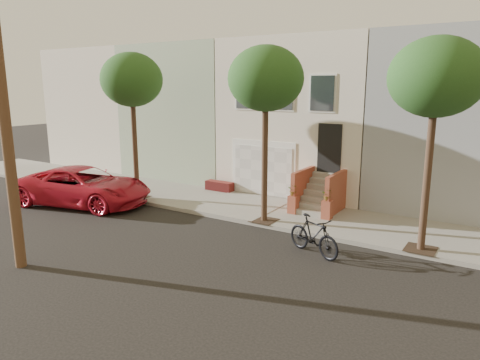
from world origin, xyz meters
The scene contains 9 objects.
ground centered at (0.00, 0.00, 0.00)m, with size 90.00×90.00×0.00m, color black.
sidewalk centered at (0.00, 5.35, 0.07)m, with size 40.00×3.70×0.15m, color gray.
house_row centered at (0.00, 11.19, 3.64)m, with size 33.10×11.70×7.00m.
tree_left centered at (-5.50, 3.90, 5.26)m, with size 2.70×2.57×6.30m.
tree_mid centered at (1.00, 3.90, 5.26)m, with size 2.70×2.57×6.30m.
tree_right centered at (6.50, 3.90, 5.26)m, with size 2.70×2.57×6.30m.
utility_pole centered at (8.00, -3.20, 5.19)m, with size 23.60×1.22×10.00m.
pickup_truck centered at (-6.94, 2.14, 0.82)m, with size 2.72×5.89×1.64m, color red.
motorcycle centered at (3.72, 2.10, 0.61)m, with size 0.57×2.02×1.22m, color black.
Camera 1 is at (8.58, -9.82, 5.09)m, focal length 32.89 mm.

